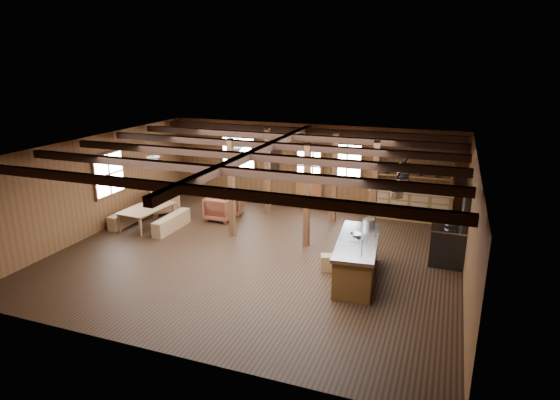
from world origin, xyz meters
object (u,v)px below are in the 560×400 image
object	(u,v)px
armchair_b	(220,208)
armchair_a	(231,204)
dining_table	(148,217)
kitchen_island	(357,259)
commercial_range	(451,234)
armchair_c	(165,201)

from	to	relation	value
armchair_b	armchair_a	bearing A→B (deg)	-97.09
dining_table	armchair_a	distance (m)	2.65
kitchen_island	commercial_range	xyz separation A→B (m)	(1.98, 1.94, 0.17)
commercial_range	armchair_a	xyz separation A→B (m)	(-6.72, 1.24, -0.31)
dining_table	armchair_c	xyz separation A→B (m)	(-0.30, 1.32, 0.09)
commercial_range	armchair_b	distance (m)	6.84
armchair_b	armchair_c	size ratio (longest dim) A/B	0.96
armchair_b	commercial_range	bearing A→B (deg)	175.03
kitchen_island	armchair_a	xyz separation A→B (m)	(-4.74, 3.18, -0.14)
armchair_a	commercial_range	bearing A→B (deg)	157.26
dining_table	armchair_c	size ratio (longest dim) A/B	1.96
kitchen_island	armchair_b	bearing A→B (deg)	146.15
kitchen_island	dining_table	bearing A→B (deg)	163.42
kitchen_island	armchair_c	bearing A→B (deg)	153.70
kitchen_island	armchair_b	size ratio (longest dim) A/B	3.10
kitchen_island	armchair_a	world-z (taller)	kitchen_island
kitchen_island	commercial_range	bearing A→B (deg)	38.68
kitchen_island	dining_table	xyz separation A→B (m)	(-6.57, 1.26, -0.18)
armchair_c	dining_table	bearing A→B (deg)	146.51
armchair_a	armchair_c	size ratio (longest dim) A/B	0.85
commercial_range	armchair_a	bearing A→B (deg)	169.55
dining_table	commercial_range	bearing A→B (deg)	-81.10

